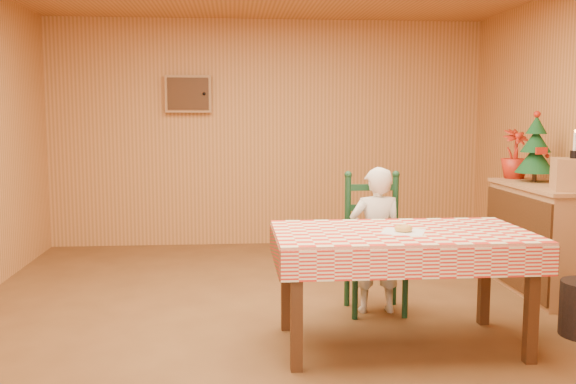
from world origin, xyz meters
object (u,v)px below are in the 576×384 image
object	(u,v)px
seated_child	(376,240)
christmas_tree	(536,150)
shelf_unit	(544,239)
dining_table	(401,243)
ladder_chair	(374,246)
crate	(574,174)

from	to	relation	value
seated_child	christmas_tree	world-z (taller)	christmas_tree
shelf_unit	christmas_tree	xyz separation A→B (m)	(0.01, 0.25, 0.74)
shelf_unit	seated_child	bearing A→B (deg)	-165.23
dining_table	ladder_chair	bearing A→B (deg)	90.00
crate	christmas_tree	bearing A→B (deg)	90.00
ladder_chair	christmas_tree	size ratio (longest dim) A/B	1.74
ladder_chair	crate	bearing A→B (deg)	-1.79
crate	ladder_chair	bearing A→B (deg)	178.21
crate	dining_table	bearing A→B (deg)	-154.64
dining_table	seated_child	xyz separation A→B (m)	(0.00, 0.73, -0.13)
seated_child	shelf_unit	world-z (taller)	seated_child
shelf_unit	crate	bearing A→B (deg)	-88.77
dining_table	seated_child	distance (m)	0.74
dining_table	crate	distance (m)	1.76
ladder_chair	shelf_unit	size ratio (longest dim) A/B	0.87
ladder_chair	crate	xyz separation A→B (m)	(1.56, -0.05, 0.55)
ladder_chair	shelf_unit	world-z (taller)	ladder_chair
seated_child	shelf_unit	distance (m)	1.60
seated_child	dining_table	bearing A→B (deg)	90.00
dining_table	christmas_tree	world-z (taller)	christmas_tree
shelf_unit	crate	distance (m)	0.71
ladder_chair	shelf_unit	xyz separation A→B (m)	(1.55, 0.35, -0.04)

